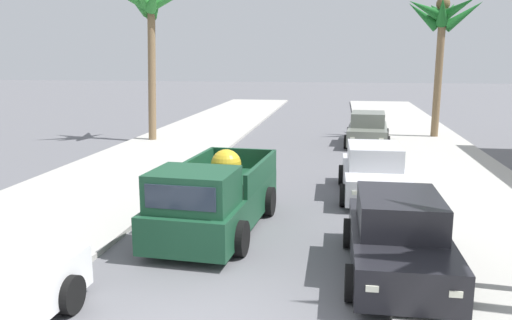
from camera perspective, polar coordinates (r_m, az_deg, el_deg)
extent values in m
cube|color=#B2AFA8|center=(20.92, -12.06, -0.21)|extent=(5.23, 60.00, 0.12)
cube|color=#B2AFA8|center=(19.84, 19.17, -1.21)|extent=(5.23, 60.00, 0.12)
cube|color=silver|center=(20.51, -8.89, -0.35)|extent=(0.16, 60.00, 0.10)
cube|color=silver|center=(19.66, 15.68, -1.14)|extent=(0.16, 60.00, 0.10)
cube|color=#19472D|center=(12.63, -4.28, -4.95)|extent=(2.27, 5.22, 0.80)
cube|color=#19472D|center=(10.96, -6.84, -3.18)|extent=(1.82, 1.62, 0.80)
cube|color=#283342|center=(11.65, -5.57, -2.19)|extent=(1.38, 0.16, 0.44)
cube|color=#283342|center=(10.27, -8.29, -4.09)|extent=(1.46, 0.16, 0.48)
cube|color=#19472D|center=(13.04, 0.62, -1.33)|extent=(0.33, 3.30, 0.56)
cube|color=#19472D|center=(13.55, -6.91, -0.94)|extent=(0.33, 3.30, 0.56)
cube|color=#19472D|center=(14.82, -1.42, 0.19)|extent=(1.88, 0.23, 0.56)
cube|color=silver|center=(15.09, -1.32, -2.87)|extent=(1.83, 0.25, 0.20)
cylinder|color=black|center=(11.04, -1.76, -8.54)|extent=(0.31, 0.78, 0.76)
cylinder|color=black|center=(11.68, -11.17, -7.64)|extent=(0.31, 0.78, 0.76)
cylinder|color=black|center=(13.76, 1.39, -4.52)|extent=(0.31, 0.78, 0.76)
cylinder|color=black|center=(14.28, -6.35, -4.01)|extent=(0.31, 0.78, 0.76)
cube|color=red|center=(14.83, 1.45, -1.94)|extent=(0.22, 0.06, 0.18)
cube|color=red|center=(15.19, -4.09, -1.64)|extent=(0.22, 0.06, 0.18)
sphere|color=gold|center=(13.42, -3.28, -0.49)|extent=(0.79, 0.79, 0.79)
cube|color=#283342|center=(9.23, -25.59, -8.34)|extent=(1.34, 0.11, 0.50)
cylinder|color=black|center=(9.25, -19.60, -13.67)|extent=(0.24, 0.65, 0.64)
cube|color=red|center=(9.89, -18.73, -9.92)|extent=(0.20, 0.04, 0.12)
cube|color=red|center=(10.55, -24.83, -9.04)|extent=(0.20, 0.04, 0.12)
cube|color=black|center=(10.48, 15.23, -9.14)|extent=(1.78, 4.21, 0.72)
cube|color=black|center=(10.36, 15.37, -5.42)|extent=(1.53, 2.11, 0.64)
cube|color=#283342|center=(9.45, 16.01, -7.20)|extent=(1.37, 0.09, 0.52)
cube|color=#283342|center=(11.30, 14.83, -4.12)|extent=(1.34, 0.09, 0.50)
cylinder|color=black|center=(9.52, 21.57, -13.07)|extent=(0.22, 0.64, 0.64)
cylinder|color=black|center=(9.29, 10.36, -13.06)|extent=(0.22, 0.64, 0.64)
cylinder|color=black|center=(11.90, 18.86, -7.99)|extent=(0.22, 0.64, 0.64)
cylinder|color=black|center=(11.71, 10.07, -7.85)|extent=(0.22, 0.64, 0.64)
cube|color=red|center=(12.52, 17.12, -5.38)|extent=(0.20, 0.04, 0.12)
cube|color=white|center=(8.63, 20.98, -13.52)|extent=(0.20, 0.04, 0.10)
cube|color=red|center=(12.39, 11.29, -5.25)|extent=(0.20, 0.04, 0.12)
cube|color=white|center=(8.45, 12.56, -13.56)|extent=(0.20, 0.04, 0.10)
cube|color=slate|center=(25.35, 12.05, 2.85)|extent=(2.01, 4.30, 0.72)
cube|color=slate|center=(25.36, 12.12, 4.40)|extent=(1.64, 2.19, 0.64)
cube|color=#283342|center=(24.40, 12.09, 4.09)|extent=(1.37, 0.16, 0.52)
cube|color=#283342|center=(26.32, 12.14, 4.59)|extent=(1.34, 0.16, 0.50)
cylinder|color=black|center=(24.10, 14.14, 1.81)|extent=(0.26, 0.65, 0.64)
cylinder|color=black|center=(24.11, 9.85, 1.99)|extent=(0.26, 0.65, 0.64)
cylinder|color=black|center=(26.67, 14.01, 2.70)|extent=(0.26, 0.65, 0.64)
cylinder|color=black|center=(26.69, 10.14, 2.86)|extent=(0.26, 0.65, 0.64)
cube|color=red|center=(27.43, 13.45, 3.63)|extent=(0.20, 0.05, 0.12)
cube|color=white|center=(23.25, 13.51, 2.23)|extent=(0.20, 0.05, 0.10)
cube|color=red|center=(27.43, 10.80, 3.74)|extent=(0.20, 0.05, 0.12)
cube|color=white|center=(23.26, 10.48, 2.35)|extent=(0.20, 0.05, 0.10)
cube|color=silver|center=(16.05, 12.70, -1.94)|extent=(1.83, 4.23, 0.72)
cube|color=silver|center=(16.01, 12.78, 0.51)|extent=(1.56, 2.13, 0.64)
cube|color=#283342|center=(15.06, 13.05, -0.24)|extent=(1.37, 0.10, 0.52)
cube|color=#283342|center=(16.96, 12.52, 1.04)|extent=(1.34, 0.10, 0.50)
cylinder|color=black|center=(14.95, 16.49, -3.96)|extent=(0.23, 0.64, 0.64)
cylinder|color=black|center=(14.79, 9.55, -3.81)|extent=(0.23, 0.64, 0.64)
cylinder|color=black|center=(17.45, 15.30, -1.74)|extent=(0.23, 0.64, 0.64)
cylinder|color=black|center=(17.31, 9.37, -1.59)|extent=(0.23, 0.64, 0.64)
cube|color=red|center=(18.14, 14.21, -0.16)|extent=(0.20, 0.04, 0.12)
cube|color=white|center=(14.06, 15.86, -3.66)|extent=(0.20, 0.04, 0.10)
cube|color=red|center=(18.05, 10.21, -0.05)|extent=(0.20, 0.04, 0.12)
cube|color=white|center=(13.94, 10.83, -3.55)|extent=(0.20, 0.04, 0.10)
cylinder|color=brown|center=(26.16, -11.30, 9.77)|extent=(0.37, 0.94, 7.12)
cone|color=#2D7F33|center=(27.28, -10.84, 16.28)|extent=(0.64, 2.09, 1.65)
cone|color=#2D7F33|center=(26.98, -12.89, 16.45)|extent=(1.88, 1.38, 1.48)
cylinder|color=brown|center=(27.90, 19.30, 8.96)|extent=(0.37, 0.53, 6.64)
cone|color=#196023|center=(28.22, 21.78, 14.54)|extent=(2.03, 0.68, 1.66)
cone|color=#196023|center=(28.63, 20.32, 14.86)|extent=(1.29, 1.52, 1.36)
cone|color=#196023|center=(28.79, 19.07, 15.18)|extent=(0.91, 1.88, 1.19)
cone|color=#196023|center=(28.12, 17.75, 14.83)|extent=(1.87, 1.10, 1.62)
cone|color=#196023|center=(27.51, 18.00, 15.43)|extent=(2.01, 1.23, 1.21)
cone|color=#196023|center=(27.00, 19.68, 15.10)|extent=(0.91, 2.03, 1.47)
cone|color=#196023|center=(27.30, 21.26, 15.27)|extent=(1.65, 2.00, 1.21)
sphere|color=brown|center=(28.00, 19.75, 15.75)|extent=(0.66, 0.66, 0.66)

